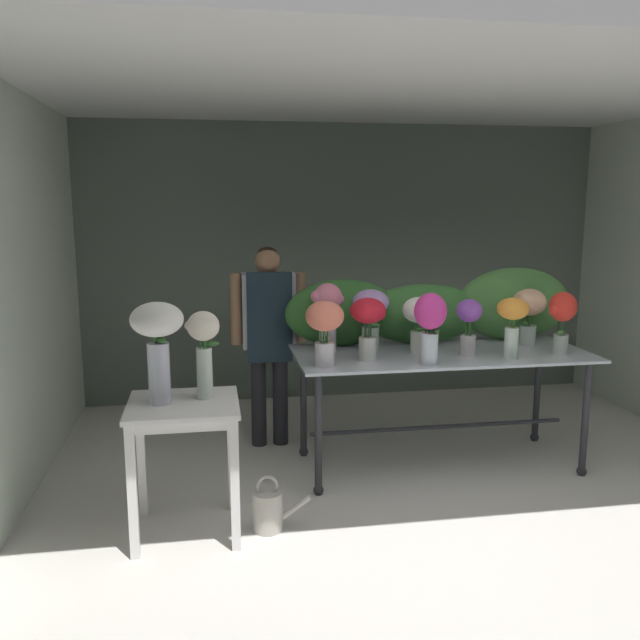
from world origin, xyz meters
TOP-DOWN VIEW (x-y plane):
  - ground_plane at (0.00, 1.82)m, footprint 8.02×8.02m
  - wall_back at (0.00, 3.65)m, footprint 5.14×0.12m
  - wall_left at (-2.57, 1.82)m, footprint 0.12×3.77m
  - ceiling_slab at (0.00, 1.82)m, footprint 5.26×3.77m
  - display_table_glass at (0.32, 1.69)m, footprint 2.11×0.90m
  - side_table_white at (-1.48, 0.97)m, footprint 0.63×0.59m
  - florist at (-0.87, 2.32)m, footprint 0.59×0.24m
  - foliage_backdrop at (0.36, 2.02)m, footprint 2.25×0.29m
  - vase_crimson_dahlias at (-0.26, 1.54)m, footprint 0.26×0.24m
  - vase_sunset_anemones at (0.72, 1.41)m, footprint 0.22×0.22m
  - vase_peach_tulips at (1.05, 1.83)m, footprint 0.25×0.25m
  - vase_scarlet_stock at (1.13, 1.49)m, footprint 0.22×0.19m
  - vase_rosy_snapdragons at (-0.49, 1.83)m, footprint 0.24×0.20m
  - vase_coral_peonies at (-0.58, 1.42)m, footprint 0.25×0.25m
  - vase_violet_lilies at (0.47, 1.56)m, footprint 0.19×0.18m
  - vase_magenta_hydrangea at (0.11, 1.35)m, footprint 0.22×0.22m
  - vase_lilac_roses at (-0.17, 1.84)m, footprint 0.26×0.26m
  - vase_ivory_freesia at (0.14, 1.69)m, footprint 0.23×0.23m
  - vase_white_roses_tall at (-1.61, 0.97)m, footprint 0.30×0.30m
  - vase_cream_lisianthus_tall at (-1.36, 1.03)m, footprint 0.20×0.19m
  - watering_can at (-1.01, 0.91)m, footprint 0.35×0.18m

SIDE VIEW (x-z plane):
  - ground_plane at x=0.00m, z-range 0.00..0.00m
  - watering_can at x=-1.01m, z-range -0.05..0.30m
  - side_table_white at x=-1.48m, z-range 0.28..1.08m
  - display_table_glass at x=0.32m, z-range 0.30..1.17m
  - florist at x=-0.87m, z-range 0.18..1.76m
  - vase_violet_lilies at x=0.47m, z-range 0.90..1.30m
  - foliage_backdrop at x=0.36m, z-range 0.83..1.40m
  - vase_cream_lisianthus_tall at x=-1.36m, z-range 0.86..1.38m
  - vase_ivory_freesia at x=0.14m, z-range 0.92..1.32m
  - vase_coral_peonies at x=-0.58m, z-range 0.92..1.35m
  - vase_peach_tulips at x=1.05m, z-range 0.92..1.35m
  - vase_sunset_anemones at x=0.72m, z-range 0.92..1.35m
  - vase_crimson_dahlias at x=-0.26m, z-range 0.92..1.35m
  - vase_scarlet_stock at x=1.13m, z-range 0.92..1.37m
  - vase_lilac_roses at x=-0.17m, z-range 0.92..1.37m
  - vase_magenta_hydrangea at x=0.11m, z-range 0.91..1.39m
  - vase_rosy_snapdragons at x=-0.49m, z-range 0.91..1.40m
  - vase_white_roses_tall at x=-1.61m, z-range 0.89..1.48m
  - wall_back at x=0.00m, z-range 0.00..2.66m
  - wall_left at x=-2.57m, z-range 0.00..2.66m
  - ceiling_slab at x=0.00m, z-range 2.66..2.78m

